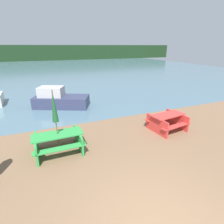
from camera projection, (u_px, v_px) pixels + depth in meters
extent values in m
cube|color=slate|center=(51.00, 69.00, 30.79)|extent=(60.00, 50.00, 0.00)
cube|color=#193319|center=(45.00, 53.00, 47.41)|extent=(80.00, 1.60, 4.00)
cube|color=red|center=(168.00, 115.00, 8.12)|extent=(1.66, 0.89, 0.04)
cube|color=red|center=(176.00, 126.00, 7.79)|extent=(1.61, 0.47, 0.04)
cube|color=red|center=(159.00, 118.00, 8.69)|extent=(1.61, 0.47, 0.04)
cube|color=red|center=(157.00, 125.00, 7.96)|extent=(0.24, 1.38, 0.74)
cube|color=red|center=(177.00, 120.00, 8.56)|extent=(0.24, 1.38, 0.74)
cube|color=green|center=(57.00, 134.00, 6.39)|extent=(1.81, 0.72, 0.04)
cube|color=green|center=(60.00, 149.00, 6.02)|extent=(1.80, 0.30, 0.04)
cube|color=green|center=(57.00, 135.00, 6.96)|extent=(1.80, 0.30, 0.04)
cube|color=green|center=(37.00, 148.00, 6.25)|extent=(0.09, 1.38, 0.71)
cube|color=green|center=(79.00, 139.00, 6.80)|extent=(0.09, 1.38, 0.71)
cylinder|color=brown|center=(56.00, 123.00, 6.22)|extent=(0.04, 0.04, 2.40)
cone|color=#195128|center=(54.00, 106.00, 6.00)|extent=(0.22, 0.22, 1.15)
cube|color=#333856|center=(62.00, 102.00, 11.41)|extent=(3.71, 2.71, 0.72)
cube|color=#B2B2B2|center=(51.00, 92.00, 11.20)|extent=(1.79, 1.52, 0.61)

